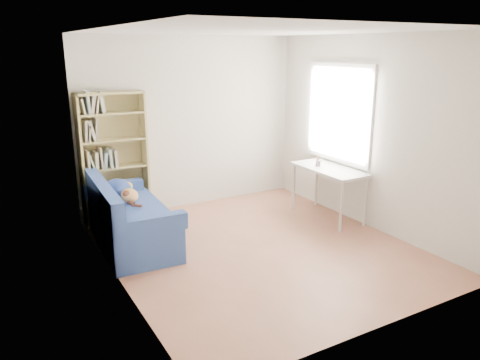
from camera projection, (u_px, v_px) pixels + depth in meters
name	position (u px, v px, depth m)	size (l,w,h in m)	color
ground	(259.00, 248.00, 5.85)	(4.00, 4.00, 0.00)	brown
room_shell	(266.00, 117.00, 5.48)	(3.54, 4.04, 2.62)	silver
sofa	(128.00, 219.00, 5.92)	(0.90, 1.76, 0.85)	navy
bookshelf	(114.00, 164.00, 6.56)	(0.92, 0.29, 1.84)	tan
desk	(329.00, 173.00, 6.74)	(0.54, 1.18, 0.75)	silver
pen_cup	(318.00, 162.00, 6.82)	(0.08, 0.08, 0.15)	white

